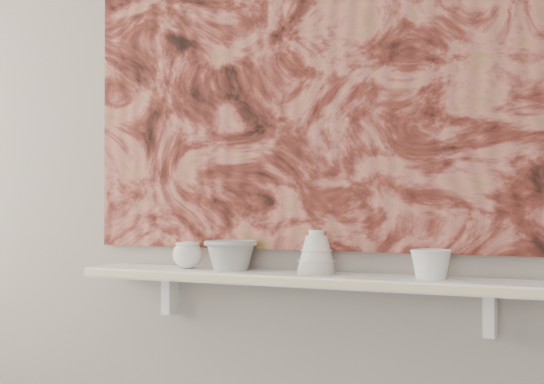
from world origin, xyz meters
The scene contains 11 objects.
wall_back centered at (0.00, 1.60, 1.35)m, with size 3.60×3.60×0.00m, color gray.
shelf centered at (0.00, 1.51, 0.92)m, with size 1.40×0.18×0.03m, color silver.
shelf_stripe centered at (0.00, 1.41, 0.92)m, with size 1.40×0.01×0.02m, color beige.
bracket_left centered at (-0.49, 1.57, 0.84)m, with size 0.03×0.06×0.12m, color silver.
bracket_right centered at (0.49, 1.57, 0.84)m, with size 0.03×0.06×0.12m, color silver.
painting centered at (0.00, 1.59, 1.54)m, with size 1.50×0.03×1.10m, color maroon.
house_motif centered at (0.45, 1.57, 1.23)m, with size 0.09×0.00×0.08m, color black.
bowl_grey centered at (-0.24, 1.51, 0.98)m, with size 0.16×0.16×0.09m, color gray, non-canonical shape.
cup_cream centered at (-0.39, 1.51, 0.97)m, with size 0.09×0.09×0.08m, color white, non-canonical shape.
bell_vessel centered at (0.03, 1.51, 0.99)m, with size 0.11×0.11×0.12m, color silver, non-canonical shape.
bowl_white centered at (0.35, 1.51, 0.97)m, with size 0.11×0.11×0.08m, color silver, non-canonical shape.
Camera 1 is at (0.81, -0.45, 1.13)m, focal length 50.00 mm.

